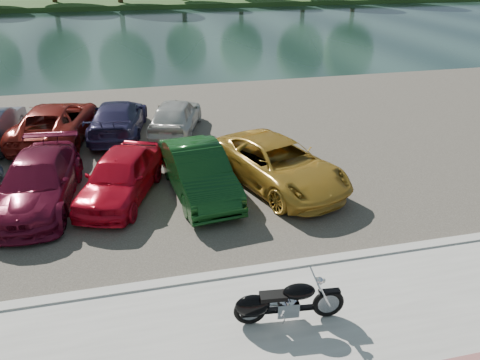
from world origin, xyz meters
name	(u,v)px	position (x,y,z in m)	size (l,w,h in m)	color
ground	(297,329)	(0.00, 0.00, 0.00)	(200.00, 200.00, 0.00)	#595447
kerb	(269,269)	(0.00, 2.00, 0.07)	(60.00, 0.30, 0.14)	#ABA9A1
parking_lot	(207,140)	(0.00, 11.00, 0.02)	(60.00, 18.00, 0.04)	#3E3A32
river	(156,33)	(0.00, 40.00, 0.00)	(120.00, 40.00, 0.00)	#1A2E2B
motorcycle	(279,303)	(-0.33, 0.23, 0.56)	(2.33, 0.75, 1.05)	black
car_3	(38,182)	(-5.86, 6.82, 0.78)	(2.08, 5.12, 1.48)	maroon
car_4	(120,176)	(-3.43, 6.68, 0.79)	(1.77, 4.40, 1.50)	red
car_5	(199,172)	(-1.03, 6.38, 0.81)	(1.63, 4.67, 1.54)	#103C15
car_6	(278,164)	(1.59, 6.41, 0.79)	(2.49, 5.41, 1.50)	#BC8D2B
car_10	(55,122)	(-5.97, 12.45, 0.81)	(2.56, 5.55, 1.54)	maroon
car_11	(118,118)	(-3.49, 12.50, 0.76)	(2.02, 4.97, 1.44)	#2E2A52
car_12	(176,116)	(-1.10, 12.26, 0.77)	(1.72, 4.28, 1.46)	beige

